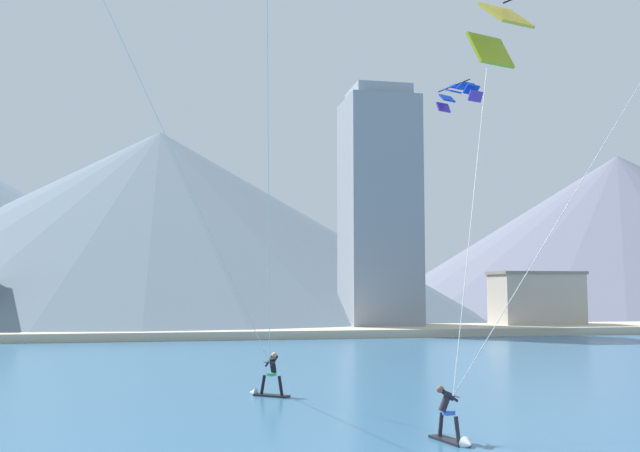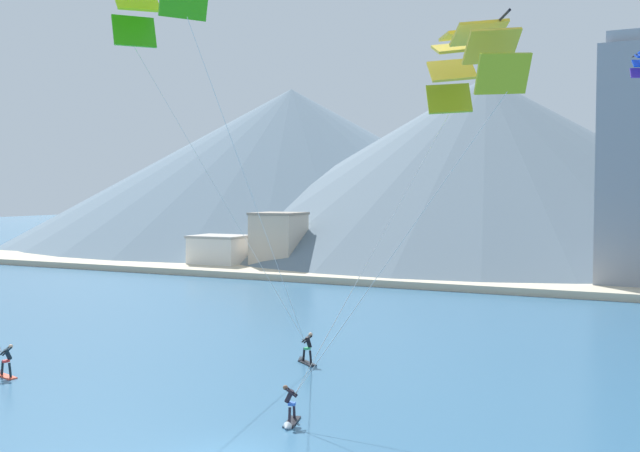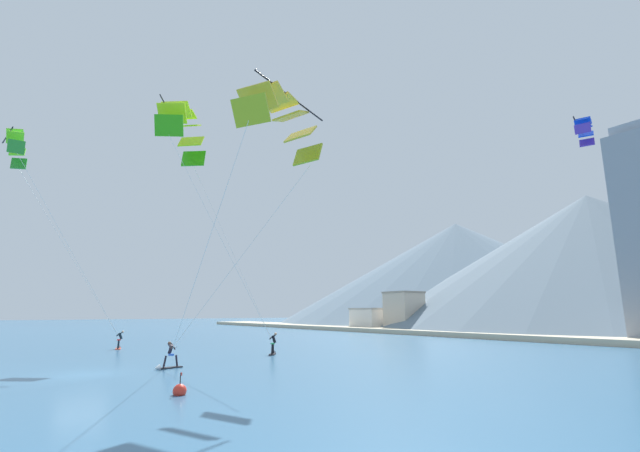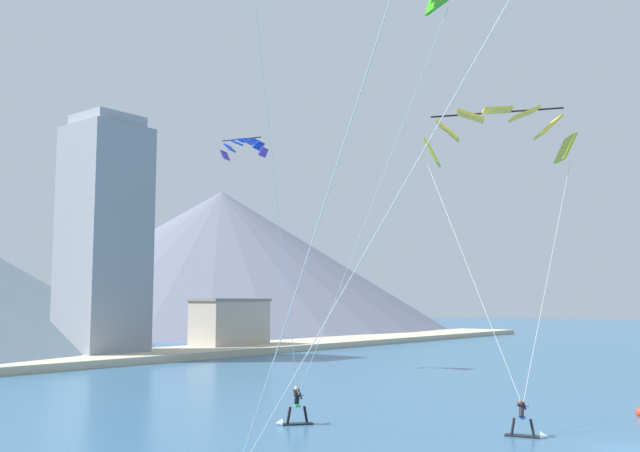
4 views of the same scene
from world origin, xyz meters
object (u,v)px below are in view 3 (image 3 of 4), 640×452
Objects in this scene: kitesurfer_mid_center at (119,343)px; parafoil_kite_near_trail at (281,118)px; parafoil_kite_near_lead at (182,128)px; parafoil_kite_mid_center at (17,146)px; parafoil_kite_distant_high_outer at (584,128)px; race_marker_buoy at (180,391)px; kitesurfer_near_trail at (167,361)px; kitesurfer_near_lead at (273,347)px.

parafoil_kite_near_trail is (23.14, 3.34, 14.47)m from kitesurfer_mid_center.
parafoil_kite_mid_center is (-8.65, -11.73, -1.64)m from parafoil_kite_near_lead.
parafoil_kite_distant_high_outer is 4.17× the size of race_marker_buoy.
parafoil_kite_distant_high_outer reaches higher than kitesurfer_near_trail.
parafoil_kite_near_lead is at bearing -127.88° from parafoil_kite_distant_high_outer.
kitesurfer_mid_center is 0.42× the size of parafoil_kite_distant_high_outer.
parafoil_kite_near_lead is at bearing 53.59° from parafoil_kite_mid_center.
parafoil_kite_near_lead is 1.30× the size of parafoil_kite_near_trail.
parafoil_kite_near_trail is (6.35, 3.95, 14.54)m from kitesurfer_near_trail.
kitesurfer_near_trail is 0.10× the size of parafoil_kite_mid_center.
kitesurfer_near_lead is 1.01× the size of kitesurfer_mid_center.
parafoil_kite_distant_high_outer is (21.46, 27.58, -0.56)m from parafoil_kite_near_lead.
parafoil_kite_mid_center is 17.22× the size of race_marker_buoy.
parafoil_kite_near_trail reaches higher than race_marker_buoy.
kitesurfer_near_lead is at bearing 150.92° from parafoil_kite_near_trail.
parafoil_kite_distant_high_outer is at bearing 82.83° from race_marker_buoy.
parafoil_kite_distant_high_outer is (16.85, 20.47, 18.27)m from kitesurfer_near_lead.
race_marker_buoy is (2.53, -6.05, -14.84)m from parafoil_kite_near_trail.
parafoil_kite_distant_high_outer is at bearing 50.54° from kitesurfer_near_lead.
race_marker_buoy is at bearing -13.36° from kitesurfer_near_trail.
parafoil_kite_near_trail is 16.22m from race_marker_buoy.
race_marker_buoy is at bearing -14.99° from parafoil_kite_near_lead.
kitesurfer_mid_center is at bearing -171.79° from parafoil_kite_near_trail.
kitesurfer_mid_center reaches higher than race_marker_buoy.
parafoil_kite_distant_high_outer is at bearing 75.89° from parafoil_kite_near_trail.
race_marker_buoy is at bearing 15.18° from parafoil_kite_mid_center.
parafoil_kite_near_lead is (8.26, 1.95, 18.86)m from kitesurfer_mid_center.
parafoil_kite_mid_center is at bearing -126.41° from parafoil_kite_near_lead.
kitesurfer_near_lead is 0.42× the size of parafoil_kite_distant_high_outer.
parafoil_kite_near_trail is at bearing 112.66° from race_marker_buoy.
parafoil_kite_near_trail is at bearing 5.35° from parafoil_kite_near_lead.
kitesurfer_near_trail is 0.12× the size of parafoil_kite_near_trail.
kitesurfer_mid_center is 0.10× the size of parafoil_kite_mid_center.
kitesurfer_near_lead is 0.12× the size of parafoil_kite_near_trail.
kitesurfer_mid_center is at bearing 177.93° from kitesurfer_near_trail.
parafoil_kite_distant_high_outer is at bearing 52.55° from parafoil_kite_mid_center.
parafoil_kite_distant_high_outer is at bearing 44.81° from kitesurfer_mid_center.
kitesurfer_mid_center is (-12.87, -9.05, -0.03)m from kitesurfer_near_lead.
race_marker_buoy is at bearing -97.17° from parafoil_kite_distant_high_outer.
race_marker_buoy is (8.87, -2.11, -0.30)m from kitesurfer_near_trail.
kitesurfer_mid_center is at bearing 173.96° from race_marker_buoy.
kitesurfer_mid_center is at bearing -135.19° from parafoil_kite_distant_high_outer.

